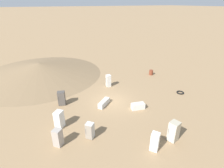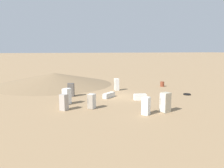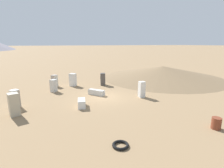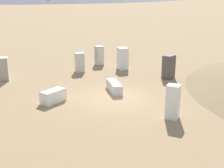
{
  "view_description": "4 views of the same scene",
  "coord_description": "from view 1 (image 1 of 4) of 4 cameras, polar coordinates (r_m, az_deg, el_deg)",
  "views": [
    {
      "loc": [
        -8.05,
        -15.87,
        10.63
      ],
      "look_at": [
        0.58,
        0.72,
        1.83
      ],
      "focal_mm": 28.0,
      "sensor_mm": 36.0,
      "label": 1
    },
    {
      "loc": [
        -9.58,
        -24.76,
        5.64
      ],
      "look_at": [
        -0.26,
        0.61,
        1.47
      ],
      "focal_mm": 35.0,
      "sensor_mm": 36.0,
      "label": 2
    },
    {
      "loc": [
        16.65,
        -6.16,
        5.55
      ],
      "look_at": [
        0.35,
        0.86,
        1.42
      ],
      "focal_mm": 28.0,
      "sensor_mm": 36.0,
      "label": 3
    },
    {
      "loc": [
        15.52,
        6.58,
        6.04
      ],
      "look_at": [
        -0.25,
        -0.22,
        0.73
      ],
      "focal_mm": 50.0,
      "sensor_mm": 36.0,
      "label": 4
    }
  ],
  "objects": [
    {
      "name": "discarded_fridge_4",
      "position": [
        19.42,
        8.48,
        -7.12
      ],
      "size": [
        1.56,
        0.96,
        0.68
      ],
      "rotation": [
        0.0,
        0.0,
        1.35
      ],
      "color": "white",
      "rests_on": "ground_plane"
    },
    {
      "name": "discarded_fridge_1",
      "position": [
        19.87,
        -2.66,
        -6.18
      ],
      "size": [
        1.86,
        1.61,
        0.6
      ],
      "rotation": [
        0.0,
        0.0,
        2.22
      ],
      "color": "silver",
      "rests_on": "ground_plane"
    },
    {
      "name": "discarded_fridge_2",
      "position": [
        14.69,
        13.83,
        -17.76
      ],
      "size": [
        0.87,
        0.86,
        1.59
      ],
      "rotation": [
        0.0,
        0.0,
        5.34
      ],
      "color": "white",
      "rests_on": "ground_plane"
    },
    {
      "name": "dirt_mound",
      "position": [
        30.29,
        -22.64,
        4.59
      ],
      "size": [
        19.48,
        19.48,
        1.91
      ],
      "color": "#7F6647",
      "rests_on": "ground_plane"
    },
    {
      "name": "discarded_fridge_7",
      "position": [
        17.11,
        -16.88,
        -10.97
      ],
      "size": [
        1.02,
        1.02,
        1.69
      ],
      "rotation": [
        0.0,
        0.0,
        0.78
      ],
      "color": "white",
      "rests_on": "ground_plane"
    },
    {
      "name": "rusty_barrel",
      "position": [
        28.76,
        12.63,
        3.71
      ],
      "size": [
        0.61,
        0.61,
        0.78
      ],
      "color": "brown",
      "rests_on": "ground_plane"
    },
    {
      "name": "discarded_fridge_8",
      "position": [
        23.93,
        -1.21,
        1.05
      ],
      "size": [
        0.62,
        0.61,
        1.69
      ],
      "rotation": [
        0.0,
        0.0,
        1.54
      ],
      "color": "white",
      "rests_on": "ground_plane"
    },
    {
      "name": "discarded_fridge_6",
      "position": [
        15.3,
        -17.26,
        -16.31
      ],
      "size": [
        0.9,
        0.9,
        1.54
      ],
      "rotation": [
        0.0,
        0.0,
        5.45
      ],
      "color": "#A89E93",
      "rests_on": "ground_plane"
    },
    {
      "name": "discarded_fridge_5",
      "position": [
        15.46,
        -7.23,
        -14.86
      ],
      "size": [
        0.87,
        0.87,
        1.46
      ],
      "rotation": [
        0.0,
        0.0,
        2.33
      ],
      "color": "silver",
      "rests_on": "ground_plane"
    },
    {
      "name": "discarded_fridge_3",
      "position": [
        20.49,
        -16.14,
        -4.51
      ],
      "size": [
        0.94,
        0.84,
        1.64
      ],
      "rotation": [
        0.0,
        0.0,
        2.83
      ],
      "color": "#4C4742",
      "rests_on": "ground_plane"
    },
    {
      "name": "ground_plane",
      "position": [
        20.73,
        -0.51,
        -5.66
      ],
      "size": [
        1000.0,
        1000.0,
        0.0
      ],
      "primitive_type": "plane",
      "color": "#937551"
    },
    {
      "name": "discarded_fridge_0",
      "position": [
        15.84,
        19.47,
        -14.38
      ],
      "size": [
        0.94,
        0.89,
        1.82
      ],
      "rotation": [
        0.0,
        0.0,
        1.82
      ],
      "color": "#B2A88E",
      "rests_on": "ground_plane"
    },
    {
      "name": "scrap_tire",
      "position": [
        24.14,
        21.4,
        -2.6
      ],
      "size": [
        0.94,
        0.94,
        0.16
      ],
      "color": "black",
      "rests_on": "ground_plane"
    }
  ]
}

